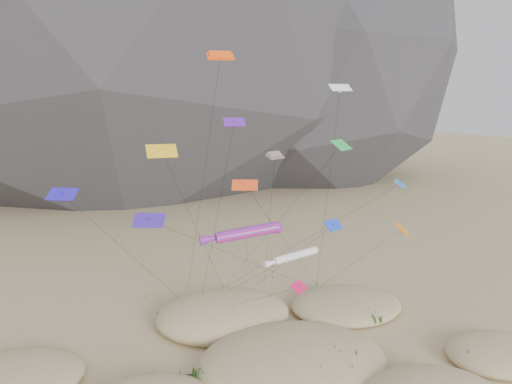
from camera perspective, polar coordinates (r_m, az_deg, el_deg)
dunes at (r=44.68m, az=0.62°, el=-20.05°), size 52.35×37.62×3.90m
kite_stakes at (r=61.91m, az=-2.32°, el=-11.59°), size 21.05×7.64×0.30m
rainbow_tube_kite at (r=43.25m, az=-1.38°, el=-4.72°), size 9.53×15.10×12.93m
white_tube_kite at (r=46.45m, az=4.22°, el=-7.35°), size 6.84×14.82×9.81m
orange_parafoil at (r=47.22m, az=-4.16°, el=14.79°), size 2.58×14.94×27.85m
multi_parafoil at (r=46.80m, az=2.16°, el=3.84°), size 6.10×15.02×18.73m
delta_kites at (r=44.59m, az=1.61°, el=0.66°), size 32.94×21.79×24.94m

